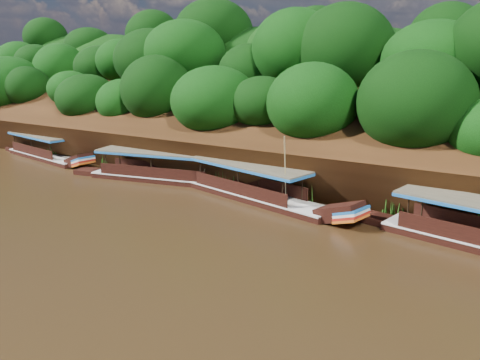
# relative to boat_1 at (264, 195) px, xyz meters

# --- Properties ---
(ground) EXTENTS (160.00, 160.00, 0.00)m
(ground) POSITION_rel_boat_1_xyz_m (1.31, -7.92, -0.59)
(ground) COLOR black
(ground) RESTS_ON ground
(riverbank) EXTENTS (120.00, 30.06, 19.40)m
(riverbank) POSITION_rel_boat_1_xyz_m (1.30, 14.80, 1.30)
(riverbank) COLOR black
(riverbank) RESTS_ON ground
(boat_1) EXTENTS (15.25, 5.36, 5.76)m
(boat_1) POSITION_rel_boat_1_xyz_m (0.00, 0.00, 0.00)
(boat_1) COLOR black
(boat_1) RESTS_ON ground
(boat_2) EXTENTS (16.18, 5.54, 5.57)m
(boat_2) POSITION_rel_boat_1_xyz_m (-9.18, 1.03, -0.02)
(boat_2) COLOR black
(boat_2) RESTS_ON ground
(boat_3) EXTENTS (14.07, 4.10, 2.95)m
(boat_3) POSITION_rel_boat_1_xyz_m (-26.14, 1.08, -0.03)
(boat_3) COLOR black
(boat_3) RESTS_ON ground
(reeds) EXTENTS (50.18, 2.61, 1.95)m
(reeds) POSITION_rel_boat_1_xyz_m (-1.93, 1.59, 0.27)
(reeds) COLOR #2B6619
(reeds) RESTS_ON ground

